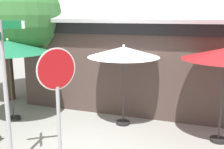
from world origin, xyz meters
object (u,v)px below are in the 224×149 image
(street_sign_post, at_px, (5,83))
(shade_tree, at_px, (7,7))
(patio_umbrella_ivory_center, at_px, (124,53))
(patio_umbrella_forest_green_left, at_px, (8,47))
(stop_sign, at_px, (58,93))

(street_sign_post, height_order, shade_tree, shade_tree)
(street_sign_post, height_order, patio_umbrella_ivory_center, street_sign_post)
(street_sign_post, xyz_separation_m, patio_umbrella_forest_green_left, (-1.86, 2.39, 0.41))
(patio_umbrella_forest_green_left, xyz_separation_m, patio_umbrella_ivory_center, (3.50, 0.81, -0.12))
(shade_tree, bearing_deg, patio_umbrella_ivory_center, -9.98)
(stop_sign, relative_size, patio_umbrella_ivory_center, 1.11)
(stop_sign, xyz_separation_m, patio_umbrella_forest_green_left, (-3.24, 2.63, 0.43))
(stop_sign, distance_m, patio_umbrella_forest_green_left, 4.19)
(stop_sign, distance_m, shade_tree, 6.46)
(stop_sign, xyz_separation_m, shade_tree, (-4.53, 4.28, 1.69))
(patio_umbrella_forest_green_left, height_order, shade_tree, shade_tree)
(patio_umbrella_ivory_center, bearing_deg, stop_sign, -94.30)
(patio_umbrella_forest_green_left, distance_m, shade_tree, 2.45)
(patio_umbrella_forest_green_left, xyz_separation_m, shade_tree, (-1.29, 1.65, 1.26))
(street_sign_post, xyz_separation_m, patio_umbrella_ivory_center, (1.64, 3.21, 0.29))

